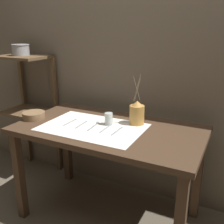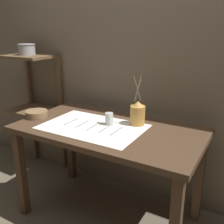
{
  "view_description": "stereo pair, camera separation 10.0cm",
  "coord_description": "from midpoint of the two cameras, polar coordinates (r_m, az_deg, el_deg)",
  "views": [
    {
      "loc": [
        0.82,
        -1.57,
        1.45
      ],
      "look_at": [
        0.03,
        0.0,
        0.89
      ],
      "focal_mm": 42.0,
      "sensor_mm": 36.0,
      "label": 1
    },
    {
      "loc": [
        0.9,
        -1.52,
        1.45
      ],
      "look_at": [
        0.03,
        0.0,
        0.89
      ],
      "focal_mm": 42.0,
      "sensor_mm": 36.0,
      "label": 2
    }
  ],
  "objects": [
    {
      "name": "pitcher_with_flowers",
      "position": [
        1.93,
        7.06,
        -0.43
      ],
      "size": [
        0.11,
        0.11,
        0.37
      ],
      "color": "#B7843D",
      "rests_on": "wooden_table"
    },
    {
      "name": "ground_plane",
      "position": [
        2.29,
        0.67,
        -21.51
      ],
      "size": [
        12.0,
        12.0,
        0.0
      ],
      "primitive_type": "plane",
      "color": "brown"
    },
    {
      "name": "wooden_bowl",
      "position": [
        2.17,
        -14.84,
        -0.43
      ],
      "size": [
        0.17,
        0.17,
        0.05
      ],
      "color": "brown",
      "rests_on": "wooden_table"
    },
    {
      "name": "spoon_inner",
      "position": [
        1.9,
        0.72,
        -3.07
      ],
      "size": [
        0.02,
        0.18,
        0.02
      ],
      "color": "#939399",
      "rests_on": "wooden_table"
    },
    {
      "name": "metal_pot_large",
      "position": [
        2.62,
        -17.03,
        12.97
      ],
      "size": [
        0.16,
        0.16,
        0.1
      ],
      "color": "#939399",
      "rests_on": "wooden_shelf_unit"
    },
    {
      "name": "fork_inner",
      "position": [
        1.81,
        2.54,
        -4.22
      ],
      "size": [
        0.01,
        0.16,
        0.0
      ],
      "color": "#939399",
      "rests_on": "wooden_table"
    },
    {
      "name": "knife_center",
      "position": [
        1.95,
        -5.08,
        -2.63
      ],
      "size": [
        0.02,
        0.16,
        0.0
      ],
      "color": "#939399",
      "rests_on": "wooden_table"
    },
    {
      "name": "stone_wall_back",
      "position": [
        2.22,
        6.99,
        11.21
      ],
      "size": [
        7.0,
        0.06,
        2.4
      ],
      "color": "brown",
      "rests_on": "ground_plane"
    },
    {
      "name": "wooden_shelf_unit",
      "position": [
        2.7,
        -15.21,
        4.08
      ],
      "size": [
        0.46,
        0.35,
        1.21
      ],
      "color": "brown",
      "rests_on": "ground_plane"
    },
    {
      "name": "fork_outer",
      "position": [
        2.02,
        -7.41,
        -2.05
      ],
      "size": [
        0.01,
        0.16,
        0.0
      ],
      "color": "#939399",
      "rests_on": "wooden_table"
    },
    {
      "name": "wooden_table",
      "position": [
        1.94,
        0.74,
        -6.07
      ],
      "size": [
        1.35,
        0.74,
        0.77
      ],
      "color": "#422D1E",
      "rests_on": "ground_plane"
    },
    {
      "name": "glass_tumbler_near",
      "position": [
        1.92,
        0.85,
        -1.51
      ],
      "size": [
        0.06,
        0.06,
        0.09
      ],
      "color": "#B7C1BC",
      "rests_on": "wooden_table"
    },
    {
      "name": "linen_cloth",
      "position": [
        1.91,
        -2.68,
        -3.21
      ],
      "size": [
        0.73,
        0.49,
        0.0
      ],
      "color": "white",
      "rests_on": "wooden_table"
    },
    {
      "name": "spoon_outer",
      "position": [
        1.94,
        -1.93,
        -2.64
      ],
      "size": [
        0.03,
        0.18,
        0.02
      ],
      "color": "#939399",
      "rests_on": "wooden_table"
    }
  ]
}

